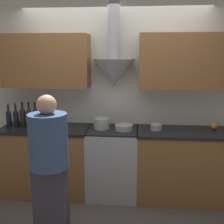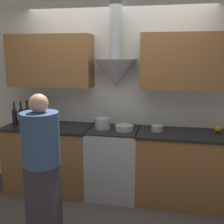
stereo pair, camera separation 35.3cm
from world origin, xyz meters
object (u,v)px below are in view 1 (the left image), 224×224
(wine_bottle_4, at_px, (35,117))
(saucepan, at_px, (156,127))
(stock_pot, at_px, (102,123))
(wine_bottle_3, at_px, (29,117))
(mixing_bowl, at_px, (124,127))
(person_foreground_left, at_px, (50,166))
(wine_bottle_5, at_px, (41,118))
(stove_range, at_px, (113,162))
(wine_bottle_1, at_px, (16,117))
(wine_bottle_2, at_px, (23,117))
(orange_fruit, at_px, (214,126))
(wine_bottle_0, at_px, (9,117))

(wine_bottle_4, distance_m, saucepan, 1.61)
(stock_pot, relative_size, saucepan, 1.36)
(wine_bottle_3, bearing_deg, mixing_bowl, -1.09)
(wine_bottle_3, xyz_separation_m, person_foreground_left, (0.61, -1.07, -0.23))
(wine_bottle_3, relative_size, saucepan, 2.29)
(wine_bottle_4, height_order, wine_bottle_5, wine_bottle_4)
(stove_range, distance_m, wine_bottle_5, 1.12)
(wine_bottle_1, height_order, person_foreground_left, person_foreground_left)
(wine_bottle_4, relative_size, stock_pot, 1.65)
(wine_bottle_1, bearing_deg, stock_pot, 0.30)
(wine_bottle_1, xyz_separation_m, person_foreground_left, (0.80, -1.07, -0.22))
(wine_bottle_5, relative_size, saucepan, 2.17)
(wine_bottle_1, distance_m, saucepan, 1.88)
(wine_bottle_4, relative_size, mixing_bowl, 1.44)
(wine_bottle_2, distance_m, saucepan, 1.78)
(person_foreground_left, bearing_deg, stove_range, 64.59)
(stove_range, height_order, person_foreground_left, person_foreground_left)
(stove_range, relative_size, wine_bottle_4, 2.75)
(stove_range, height_order, wine_bottle_4, wine_bottle_4)
(wine_bottle_4, distance_m, person_foreground_left, 1.23)
(wine_bottle_3, distance_m, orange_fruit, 2.45)
(wine_bottle_2, xyz_separation_m, person_foreground_left, (0.70, -1.07, -0.23))
(stove_range, distance_m, orange_fruit, 1.42)
(orange_fruit, bearing_deg, wine_bottle_3, -177.02)
(mixing_bowl, relative_size, orange_fruit, 2.63)
(wine_bottle_0, bearing_deg, wine_bottle_2, -1.65)
(person_foreground_left, bearing_deg, wine_bottle_4, 116.24)
(stove_range, relative_size, wine_bottle_0, 2.95)
(wine_bottle_5, bearing_deg, orange_fruit, 3.34)
(stove_range, xyz_separation_m, wine_bottle_1, (-1.31, -0.00, 0.59))
(wine_bottle_2, bearing_deg, orange_fruit, 2.86)
(stove_range, bearing_deg, saucepan, 1.58)
(stock_pot, bearing_deg, wine_bottle_2, -179.38)
(wine_bottle_0, xyz_separation_m, wine_bottle_5, (0.45, -0.01, -0.00))
(mixing_bowl, bearing_deg, wine_bottle_4, 178.24)
(wine_bottle_1, relative_size, stock_pot, 1.62)
(orange_fruit, xyz_separation_m, saucepan, (-0.75, -0.10, -0.01))
(wine_bottle_3, distance_m, saucepan, 1.69)
(wine_bottle_1, xyz_separation_m, wine_bottle_3, (0.19, -0.01, 0.01))
(wine_bottle_4, xyz_separation_m, stock_pot, (0.90, -0.00, -0.07))
(stock_pot, distance_m, mixing_bowl, 0.30)
(wine_bottle_5, distance_m, saucepan, 1.53)
(wine_bottle_5, height_order, orange_fruit, wine_bottle_5)
(wine_bottle_1, height_order, wine_bottle_5, wine_bottle_1)
(mixing_bowl, distance_m, person_foreground_left, 1.24)
(wine_bottle_3, relative_size, mixing_bowl, 1.48)
(person_foreground_left, bearing_deg, wine_bottle_2, 123.31)
(stock_pot, distance_m, person_foreground_left, 1.15)
(stove_range, xyz_separation_m, stock_pot, (-0.15, 0.00, 0.53))
(wine_bottle_5, bearing_deg, wine_bottle_2, 178.53)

